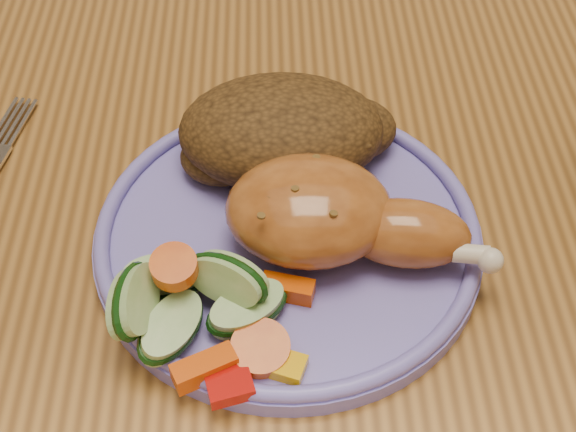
# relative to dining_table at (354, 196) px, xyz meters

# --- Properties ---
(dining_table) EXTENTS (0.90, 1.40, 0.75)m
(dining_table) POSITION_rel_dining_table_xyz_m (0.00, 0.00, 0.00)
(dining_table) COLOR brown
(dining_table) RESTS_ON ground
(plate) EXTENTS (0.24, 0.24, 0.01)m
(plate) POSITION_rel_dining_table_xyz_m (-0.06, -0.12, 0.09)
(plate) COLOR #6E63BE
(plate) RESTS_ON dining_table
(plate_rim) EXTENTS (0.24, 0.24, 0.01)m
(plate_rim) POSITION_rel_dining_table_xyz_m (-0.06, -0.12, 0.10)
(plate_rim) COLOR #6E63BE
(plate_rim) RESTS_ON plate
(chicken_leg) EXTENTS (0.16, 0.09, 0.05)m
(chicken_leg) POSITION_rel_dining_table_xyz_m (-0.03, -0.13, 0.12)
(chicken_leg) COLOR #AC5F24
(chicken_leg) RESTS_ON plate
(rice_pilaf) EXTENTS (0.15, 0.10, 0.06)m
(rice_pilaf) POSITION_rel_dining_table_xyz_m (-0.06, -0.05, 0.12)
(rice_pilaf) COLOR #4C3013
(rice_pilaf) RESTS_ON plate
(vegetable_pile) EXTENTS (0.12, 0.11, 0.05)m
(vegetable_pile) POSITION_rel_dining_table_xyz_m (-0.11, -0.18, 0.11)
(vegetable_pile) COLOR #A50A05
(vegetable_pile) RESTS_ON plate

